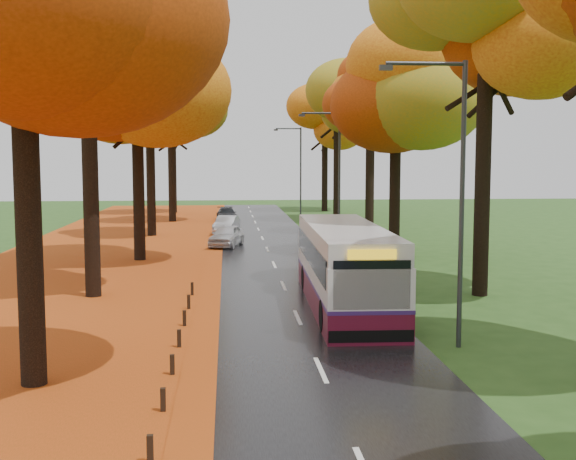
{
  "coord_description": "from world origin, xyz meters",
  "views": [
    {
      "loc": [
        -2.32,
        -11.55,
        5.35
      ],
      "look_at": [
        0.0,
        15.78,
        2.6
      ],
      "focal_mm": 45.0,
      "sensor_mm": 36.0,
      "label": 1
    }
  ],
  "objects": [
    {
      "name": "streetlamp_mid",
      "position": [
        3.95,
        30.0,
        4.71
      ],
      "size": [
        2.45,
        0.18,
        8.0
      ],
      "color": "#333538",
      "rests_on": "ground"
    },
    {
      "name": "trees_right",
      "position": [
        7.19,
        26.91,
        9.69
      ],
      "size": [
        9.3,
        74.2,
        13.96
      ],
      "color": "black",
      "rests_on": "ground"
    },
    {
      "name": "leaf_verge",
      "position": [
        -9.0,
        25.0,
        0.01
      ],
      "size": [
        12.0,
        90.0,
        0.02
      ],
      "primitive_type": "cube",
      "color": "#87390C",
      "rests_on": "ground"
    },
    {
      "name": "bollard_row",
      "position": [
        -3.7,
        4.7,
        0.26
      ],
      "size": [
        0.11,
        23.51,
        0.52
      ],
      "color": "black",
      "rests_on": "ground"
    },
    {
      "name": "streetlamp_near",
      "position": [
        3.95,
        8.0,
        4.71
      ],
      "size": [
        2.45,
        0.18,
        8.0
      ],
      "color": "#333538",
      "rests_on": "ground"
    },
    {
      "name": "leaf_drift",
      "position": [
        -3.05,
        25.0,
        0.04
      ],
      "size": [
        0.9,
        90.0,
        0.01
      ],
      "primitive_type": "cube",
      "color": "#C04413",
      "rests_on": "road"
    },
    {
      "name": "bus",
      "position": [
        1.86,
        13.63,
        1.56
      ],
      "size": [
        2.79,
        11.06,
        2.9
      ],
      "rotation": [
        0.0,
        0.0,
        -0.02
      ],
      "color": "#560D22",
      "rests_on": "road"
    },
    {
      "name": "streetlamp_far",
      "position": [
        3.95,
        52.0,
        4.71
      ],
      "size": [
        2.45,
        0.18,
        8.0
      ],
      "color": "#333538",
      "rests_on": "ground"
    },
    {
      "name": "car_dark",
      "position": [
        -2.35,
        49.42,
        0.6
      ],
      "size": [
        1.85,
        3.95,
        1.11
      ],
      "primitive_type": "imported",
      "rotation": [
        0.0,
        0.0,
        0.08
      ],
      "color": "black",
      "rests_on": "road"
    },
    {
      "name": "trees_left",
      "position": [
        -7.18,
        27.06,
        9.53
      ],
      "size": [
        9.2,
        74.0,
        13.88
      ],
      "color": "black",
      "rests_on": "ground"
    },
    {
      "name": "car_silver",
      "position": [
        -2.35,
        39.14,
        0.66
      ],
      "size": [
        2.04,
        3.95,
        1.24
      ],
      "primitive_type": "imported",
      "rotation": [
        0.0,
        0.0,
        -0.2
      ],
      "color": "#A2A4AA",
      "rests_on": "road"
    },
    {
      "name": "road",
      "position": [
        0.0,
        25.0,
        0.02
      ],
      "size": [
        6.5,
        90.0,
        0.04
      ],
      "primitive_type": "cube",
      "color": "black",
      "rests_on": "ground"
    },
    {
      "name": "centre_line",
      "position": [
        0.0,
        25.0,
        0.04
      ],
      "size": [
        0.12,
        90.0,
        0.01
      ],
      "primitive_type": "cube",
      "color": "silver",
      "rests_on": "road"
    },
    {
      "name": "car_white",
      "position": [
        -2.35,
        31.67,
        0.69
      ],
      "size": [
        2.48,
        4.09,
        1.3
      ],
      "primitive_type": "imported",
      "rotation": [
        0.0,
        0.0,
        -0.27
      ],
      "color": "silver",
      "rests_on": "road"
    }
  ]
}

